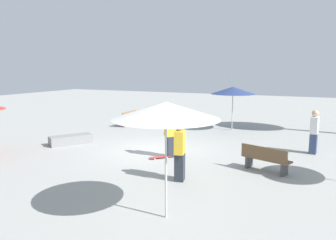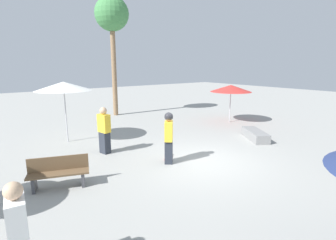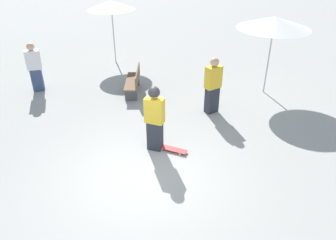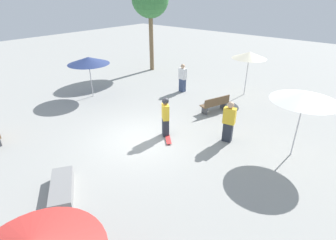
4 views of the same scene
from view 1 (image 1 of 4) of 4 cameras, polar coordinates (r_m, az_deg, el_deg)
ground_plane at (r=13.48m, az=-2.23°, el=-5.33°), size 60.00×60.00×0.00m
skater_main at (r=12.32m, az=0.52°, el=-2.12°), size 0.50×0.53×1.78m
skateboard at (r=12.31m, az=-1.35°, el=-6.44°), size 0.69×0.72×0.07m
concrete_ledge at (r=15.16m, az=-16.57°, el=-3.31°), size 1.52×1.87×0.40m
bench_near at (r=19.36m, az=-7.06°, el=0.29°), size 0.48×1.61×0.85m
bench_far at (r=11.13m, az=16.60°, el=-6.53°), size 1.66×0.95×0.85m
shade_umbrella_navy at (r=17.95m, az=11.25°, el=5.07°), size 2.36×2.36×2.35m
shade_umbrella_white at (r=7.03m, az=-0.37°, el=1.64°), size 2.36×2.36×2.63m
bystander_watching at (r=9.77m, az=2.07°, el=-5.49°), size 0.37×0.53×1.79m
bystander_far at (r=14.04m, az=24.09°, el=-1.92°), size 0.31×0.50×1.73m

